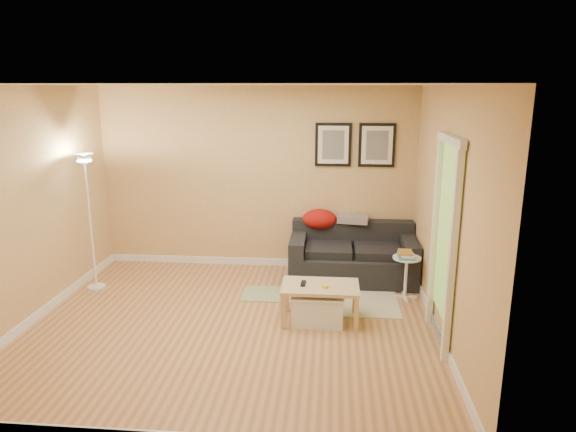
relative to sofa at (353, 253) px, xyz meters
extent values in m
plane|color=tan|center=(-1.38, -1.53, -0.38)|extent=(4.50, 4.50, 0.00)
plane|color=white|center=(-1.38, -1.53, 2.23)|extent=(4.50, 4.50, 0.00)
plane|color=tan|center=(-1.38, 0.47, 0.92)|extent=(4.50, 0.00, 4.50)
plane|color=tan|center=(-1.38, -3.53, 0.92)|extent=(4.50, 0.00, 4.50)
plane|color=tan|center=(-3.63, -1.53, 0.92)|extent=(0.00, 4.00, 4.00)
plane|color=tan|center=(0.87, -1.53, 0.92)|extent=(0.00, 4.00, 4.00)
cube|color=white|center=(-1.38, 0.46, -0.33)|extent=(4.50, 0.02, 0.10)
cube|color=white|center=(-3.62, -1.53, -0.33)|extent=(0.02, 4.00, 0.10)
cube|color=white|center=(0.86, -1.53, -0.33)|extent=(0.02, 4.00, 0.10)
cube|color=beige|center=(-0.09, -0.82, -0.37)|extent=(1.25, 0.85, 0.01)
cube|color=#668C4C|center=(-1.07, -0.65, -0.37)|extent=(0.70, 0.50, 0.01)
cube|color=black|center=(-0.60, -1.34, 0.07)|extent=(0.06, 0.16, 0.02)
cylinder|color=yellow|center=(-0.35, -1.42, 0.07)|extent=(0.07, 0.07, 0.03)
camera|label=1|loc=(-0.29, -6.72, 2.20)|focal=32.01mm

